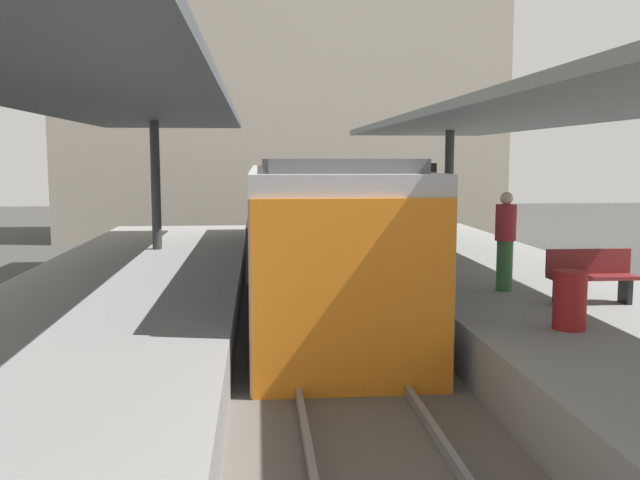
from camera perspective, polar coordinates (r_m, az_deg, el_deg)
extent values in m
plane|color=#383835|center=(10.85, 1.62, -11.04)|extent=(80.00, 80.00, 0.00)
cube|color=gray|center=(10.95, -18.77, -8.51)|extent=(4.40, 28.00, 1.00)
cube|color=gray|center=(11.77, 20.51, -7.53)|extent=(4.40, 28.00, 1.00)
cube|color=#59544C|center=(10.82, 1.62, -10.53)|extent=(3.20, 28.00, 0.20)
cube|color=slate|center=(10.71, -2.26, -9.76)|extent=(0.08, 28.00, 0.14)
cube|color=slate|center=(10.88, 5.45, -9.53)|extent=(0.08, 28.00, 0.14)
cube|color=#ADADB2|center=(15.78, -0.65, 0.66)|extent=(2.70, 13.74, 2.90)
cube|color=orange|center=(9.02, 2.78, -4.85)|extent=(2.65, 0.08, 2.60)
cube|color=black|center=(15.70, -5.64, 1.88)|extent=(0.04, 12.64, 0.76)
cube|color=black|center=(15.92, 4.27, 1.96)|extent=(0.04, 12.64, 0.76)
cube|color=#515156|center=(15.70, -0.66, 6.30)|extent=(2.16, 13.05, 0.20)
cylinder|color=#333335|center=(18.16, -13.32, 4.36)|extent=(0.24, 0.24, 3.25)
cube|color=#3D4247|center=(11.99, -17.87, 11.30)|extent=(4.18, 21.00, 0.16)
cylinder|color=#333335|center=(18.67, 10.52, 4.16)|extent=(0.24, 0.24, 3.04)
cube|color=slate|center=(12.73, 18.43, 10.05)|extent=(4.18, 21.00, 0.16)
cube|color=black|center=(11.69, 19.00, -4.05)|extent=(0.08, 0.32, 0.40)
cube|color=black|center=(12.17, 23.74, -3.83)|extent=(0.08, 0.32, 0.40)
cube|color=maroon|center=(11.88, 21.47, -2.85)|extent=(1.40, 0.40, 0.06)
cube|color=maroon|center=(12.01, 21.13, -1.63)|extent=(1.40, 0.06, 0.40)
cylinder|color=#262628|center=(15.23, 7.81, 2.09)|extent=(0.08, 0.08, 2.20)
cube|color=black|center=(15.19, 7.87, 5.66)|extent=(0.90, 0.06, 0.32)
cylinder|color=maroon|center=(10.02, 19.80, -4.65)|extent=(0.44, 0.44, 0.80)
cylinder|color=#386B3D|center=(12.62, 14.89, -2.03)|extent=(0.28, 0.28, 0.88)
cylinder|color=maroon|center=(12.53, 14.99, 1.39)|extent=(0.36, 0.36, 0.63)
sphere|color=beige|center=(12.50, 15.05, 3.32)|extent=(0.22, 0.22, 0.22)
cube|color=#A89E8E|center=(30.36, -3.13, 10.81)|extent=(18.00, 6.00, 11.00)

